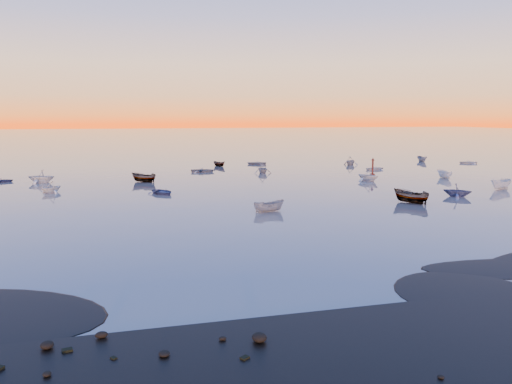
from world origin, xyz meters
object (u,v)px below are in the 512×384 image
object	(u,v)px
boat_near_left	(163,194)
boat_near_center	(269,212)
channel_marker	(373,168)
boat_near_right	(368,181)

from	to	relation	value
boat_near_left	boat_near_center	world-z (taller)	boat_near_center
boat_near_center	channel_marker	size ratio (longest dim) A/B	1.14
boat_near_right	channel_marker	size ratio (longest dim) A/B	1.30
boat_near_center	boat_near_right	world-z (taller)	boat_near_right
boat_near_left	boat_near_right	world-z (taller)	boat_near_right
boat_near_center	channel_marker	xyz separation A→B (m)	(26.80, 27.88, 1.21)
boat_near_right	boat_near_left	bearing A→B (deg)	-15.31
boat_near_center	boat_near_right	bearing A→B (deg)	-54.27
channel_marker	boat_near_center	bearing A→B (deg)	-133.87
boat_near_right	channel_marker	xyz separation A→B (m)	(4.64, 7.35, 1.21)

